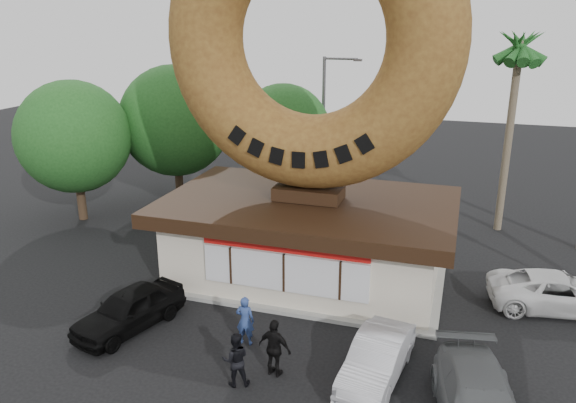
% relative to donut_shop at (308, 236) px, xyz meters
% --- Properties ---
extents(ground, '(90.00, 90.00, 0.00)m').
position_rel_donut_shop_xyz_m(ground, '(0.00, -5.98, -1.77)').
color(ground, black).
rests_on(ground, ground).
extents(donut_shop, '(11.20, 7.20, 3.80)m').
position_rel_donut_shop_xyz_m(donut_shop, '(0.00, 0.00, 0.00)').
color(donut_shop, beige).
rests_on(donut_shop, ground).
extents(giant_donut, '(10.90, 2.78, 10.90)m').
position_rel_donut_shop_xyz_m(giant_donut, '(0.00, 0.02, 7.48)').
color(giant_donut, olive).
rests_on(giant_donut, donut_shop).
extents(tree_west, '(6.00, 6.00, 7.65)m').
position_rel_donut_shop_xyz_m(tree_west, '(-9.50, 7.02, 2.87)').
color(tree_west, '#473321').
rests_on(tree_west, ground).
extents(tree_mid, '(5.20, 5.20, 6.63)m').
position_rel_donut_shop_xyz_m(tree_mid, '(-4.00, 9.02, 2.25)').
color(tree_mid, '#473321').
rests_on(tree_mid, ground).
extents(tree_far, '(5.60, 5.60, 7.14)m').
position_rel_donut_shop_xyz_m(tree_far, '(-13.00, 3.02, 2.56)').
color(tree_far, '#473321').
rests_on(tree_far, ground).
extents(palm_near, '(2.60, 2.60, 9.75)m').
position_rel_donut_shop_xyz_m(palm_near, '(7.50, 8.02, 6.65)').
color(palm_near, '#726651').
rests_on(palm_near, ground).
extents(street_lamp, '(2.11, 0.20, 8.00)m').
position_rel_donut_shop_xyz_m(street_lamp, '(-1.86, 10.02, 2.72)').
color(street_lamp, '#59595E').
rests_on(street_lamp, ground).
extents(person_left, '(0.62, 0.43, 1.66)m').
position_rel_donut_shop_xyz_m(person_left, '(-0.56, -5.32, -0.94)').
color(person_left, navy).
rests_on(person_left, ground).
extents(person_center, '(0.98, 0.89, 1.64)m').
position_rel_donut_shop_xyz_m(person_center, '(-0.03, -7.37, -0.95)').
color(person_center, black).
rests_on(person_center, ground).
extents(person_right, '(1.12, 0.65, 1.79)m').
position_rel_donut_shop_xyz_m(person_right, '(0.88, -6.61, -0.87)').
color(person_right, black).
rests_on(person_right, ground).
extents(car_black, '(2.78, 4.38, 1.39)m').
position_rel_donut_shop_xyz_m(car_black, '(-4.63, -5.61, -1.07)').
color(car_black, black).
rests_on(car_black, ground).
extents(car_silver, '(1.86, 4.03, 1.28)m').
position_rel_donut_shop_xyz_m(car_silver, '(3.74, -5.84, -1.13)').
color(car_silver, '#BCBCC1').
rests_on(car_silver, ground).
extents(car_white, '(5.09, 2.90, 1.34)m').
position_rel_donut_shop_xyz_m(car_white, '(9.26, 0.20, -1.10)').
color(car_white, silver).
rests_on(car_white, ground).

